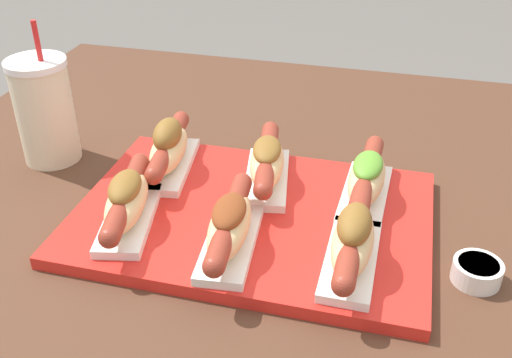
# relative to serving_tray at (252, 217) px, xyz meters

# --- Properties ---
(serving_tray) EXTENTS (0.47, 0.33, 0.02)m
(serving_tray) POSITION_rel_serving_tray_xyz_m (0.00, 0.00, 0.00)
(serving_tray) COLOR red
(serving_tray) RESTS_ON patio_table
(hot_dog_0) EXTENTS (0.09, 0.20, 0.07)m
(hot_dog_0) POSITION_rel_serving_tray_xyz_m (-0.15, -0.06, 0.04)
(hot_dog_0) COLOR white
(hot_dog_0) RESTS_ON serving_tray
(hot_dog_1) EXTENTS (0.07, 0.20, 0.07)m
(hot_dog_1) POSITION_rel_serving_tray_xyz_m (-0.01, -0.08, 0.04)
(hot_dog_1) COLOR white
(hot_dog_1) RESTS_ON serving_tray
(hot_dog_2) EXTENTS (0.06, 0.20, 0.08)m
(hot_dog_2) POSITION_rel_serving_tray_xyz_m (0.14, -0.07, 0.04)
(hot_dog_2) COLOR white
(hot_dog_2) RESTS_ON serving_tray
(hot_dog_3) EXTENTS (0.08, 0.20, 0.08)m
(hot_dog_3) POSITION_rel_serving_tray_xyz_m (-0.15, 0.08, 0.04)
(hot_dog_3) COLOR white
(hot_dog_3) RESTS_ON serving_tray
(hot_dog_4) EXTENTS (0.09, 0.20, 0.07)m
(hot_dog_4) POSITION_rel_serving_tray_xyz_m (0.00, 0.08, 0.04)
(hot_dog_4) COLOR white
(hot_dog_4) RESTS_ON serving_tray
(hot_dog_5) EXTENTS (0.07, 0.20, 0.07)m
(hot_dog_5) POSITION_rel_serving_tray_xyz_m (0.14, 0.07, 0.04)
(hot_dog_5) COLOR white
(hot_dog_5) RESTS_ON serving_tray
(sauce_bowl) EXTENTS (0.06, 0.06, 0.03)m
(sauce_bowl) POSITION_rel_serving_tray_xyz_m (0.29, -0.05, 0.01)
(sauce_bowl) COLOR white
(sauce_bowl) RESTS_ON patio_table
(drink_cup) EXTENTS (0.09, 0.09, 0.23)m
(drink_cup) POSITION_rel_serving_tray_xyz_m (-0.36, 0.09, 0.07)
(drink_cup) COLOR beige
(drink_cup) RESTS_ON patio_table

